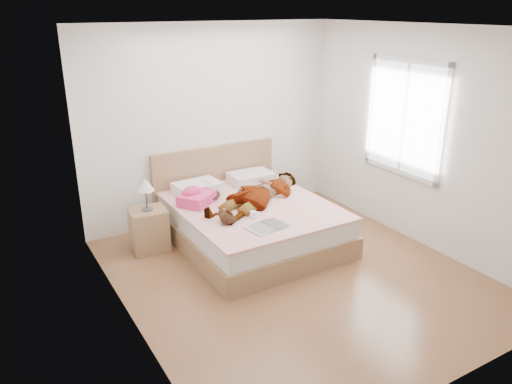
{
  "coord_description": "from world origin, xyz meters",
  "views": [
    {
      "loc": [
        -2.82,
        -3.93,
        2.78
      ],
      "look_at": [
        0.0,
        0.85,
        0.7
      ],
      "focal_mm": 35.0,
      "sensor_mm": 36.0,
      "label": 1
    }
  ],
  "objects_px": {
    "coffee_mug": "(253,215)",
    "magazine": "(268,226)",
    "towel": "(195,197)",
    "plush_toy": "(226,217)",
    "bed": "(248,219)",
    "phone": "(208,182)",
    "woman": "(259,191)",
    "nightstand": "(149,226)"
  },
  "relations": [
    {
      "from": "towel",
      "to": "magazine",
      "type": "height_order",
      "value": "towel"
    },
    {
      "from": "woman",
      "to": "nightstand",
      "type": "xyz_separation_m",
      "value": [
        -1.32,
        0.37,
        -0.32
      ]
    },
    {
      "from": "woman",
      "to": "magazine",
      "type": "relative_size",
      "value": 3.41
    },
    {
      "from": "plush_toy",
      "to": "woman",
      "type": "bearing_deg",
      "value": 32.49
    },
    {
      "from": "phone",
      "to": "towel",
      "type": "xyz_separation_m",
      "value": [
        -0.24,
        -0.13,
        -0.11
      ]
    },
    {
      "from": "bed",
      "to": "coffee_mug",
      "type": "height_order",
      "value": "bed"
    },
    {
      "from": "woman",
      "to": "nightstand",
      "type": "bearing_deg",
      "value": -131.73
    },
    {
      "from": "magazine",
      "to": "phone",
      "type": "bearing_deg",
      "value": 97.8
    },
    {
      "from": "woman",
      "to": "magazine",
      "type": "bearing_deg",
      "value": -50.04
    },
    {
      "from": "bed",
      "to": "plush_toy",
      "type": "xyz_separation_m",
      "value": [
        -0.52,
        -0.43,
        0.31
      ]
    },
    {
      "from": "coffee_mug",
      "to": "nightstand",
      "type": "height_order",
      "value": "nightstand"
    },
    {
      "from": "towel",
      "to": "plush_toy",
      "type": "relative_size",
      "value": 2.07
    },
    {
      "from": "woman",
      "to": "coffee_mug",
      "type": "distance_m",
      "value": 0.6
    },
    {
      "from": "woman",
      "to": "plush_toy",
      "type": "height_order",
      "value": "woman"
    },
    {
      "from": "bed",
      "to": "magazine",
      "type": "bearing_deg",
      "value": -103.68
    },
    {
      "from": "woman",
      "to": "nightstand",
      "type": "distance_m",
      "value": 1.41
    },
    {
      "from": "phone",
      "to": "bed",
      "type": "height_order",
      "value": "bed"
    },
    {
      "from": "magazine",
      "to": "towel",
      "type": "bearing_deg",
      "value": 110.95
    },
    {
      "from": "magazine",
      "to": "bed",
      "type": "bearing_deg",
      "value": 76.32
    },
    {
      "from": "plush_toy",
      "to": "nightstand",
      "type": "distance_m",
      "value": 1.06
    },
    {
      "from": "plush_toy",
      "to": "nightstand",
      "type": "xyz_separation_m",
      "value": [
        -0.64,
        0.8,
        -0.28
      ]
    },
    {
      "from": "phone",
      "to": "nightstand",
      "type": "xyz_separation_m",
      "value": [
        -0.82,
        -0.03,
        -0.41
      ]
    },
    {
      "from": "plush_toy",
      "to": "nightstand",
      "type": "height_order",
      "value": "nightstand"
    },
    {
      "from": "magazine",
      "to": "nightstand",
      "type": "xyz_separation_m",
      "value": [
        -0.98,
        1.14,
        -0.22
      ]
    },
    {
      "from": "phone",
      "to": "coffee_mug",
      "type": "height_order",
      "value": "phone"
    },
    {
      "from": "woman",
      "to": "plush_toy",
      "type": "bearing_deg",
      "value": -83.64
    },
    {
      "from": "phone",
      "to": "towel",
      "type": "height_order",
      "value": "phone"
    },
    {
      "from": "towel",
      "to": "nightstand",
      "type": "xyz_separation_m",
      "value": [
        -0.58,
        0.1,
        -0.3
      ]
    },
    {
      "from": "nightstand",
      "to": "towel",
      "type": "bearing_deg",
      "value": -9.42
    },
    {
      "from": "coffee_mug",
      "to": "plush_toy",
      "type": "relative_size",
      "value": 0.41
    },
    {
      "from": "woman",
      "to": "bed",
      "type": "bearing_deg",
      "value": -113.27
    },
    {
      "from": "woman",
      "to": "towel",
      "type": "height_order",
      "value": "woman"
    },
    {
      "from": "towel",
      "to": "coffee_mug",
      "type": "bearing_deg",
      "value": -63.1
    },
    {
      "from": "bed",
      "to": "nightstand",
      "type": "distance_m",
      "value": 1.22
    },
    {
      "from": "bed",
      "to": "magazine",
      "type": "relative_size",
      "value": 4.23
    },
    {
      "from": "bed",
      "to": "towel",
      "type": "height_order",
      "value": "bed"
    },
    {
      "from": "phone",
      "to": "nightstand",
      "type": "relative_size",
      "value": 0.12
    },
    {
      "from": "towel",
      "to": "plush_toy",
      "type": "bearing_deg",
      "value": -85.26
    },
    {
      "from": "coffee_mug",
      "to": "magazine",
      "type": "bearing_deg",
      "value": -86.57
    },
    {
      "from": "bed",
      "to": "towel",
      "type": "distance_m",
      "value": 0.72
    },
    {
      "from": "woman",
      "to": "bed",
      "type": "height_order",
      "value": "bed"
    },
    {
      "from": "woman",
      "to": "phone",
      "type": "bearing_deg",
      "value": -154.8
    }
  ]
}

